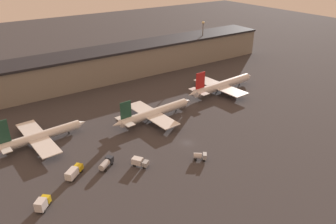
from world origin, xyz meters
name	(u,v)px	position (x,y,z in m)	size (l,w,h in m)	color
ground	(187,143)	(0.00, 0.00, 0.00)	(600.00, 600.00, 0.00)	#383538
terminal_building	(99,66)	(0.00, 82.53, 8.75)	(228.44, 21.55, 17.38)	gray
airplane_0	(40,136)	(-46.69, 31.63, 3.02)	(37.34, 31.89, 13.57)	white
airplane_1	(154,113)	(-0.17, 23.97, 3.21)	(41.75, 30.03, 12.45)	white
airplane_2	(222,85)	(46.20, 31.11, 3.62)	(47.09, 31.55, 14.03)	silver
service_vehicle_0	(42,203)	(-55.95, -5.62, 1.97)	(5.34, 5.45, 3.61)	gold
service_vehicle_1	(74,172)	(-43.36, 3.99, 1.83)	(7.34, 6.60, 3.25)	gold
service_vehicle_2	(140,162)	(-22.64, -2.87, 1.66)	(5.23, 6.06, 2.93)	#9EA3A8
service_vehicle_3	(200,156)	(-3.19, -11.67, 1.59)	(4.92, 4.57, 2.74)	#9EA3A8
service_vehicle_4	(106,163)	(-32.54, 2.67, 1.76)	(6.64, 5.65, 3.00)	#282D38
lamp_post_1	(203,36)	(71.44, 78.39, 16.78)	(1.80, 1.80, 26.60)	slate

